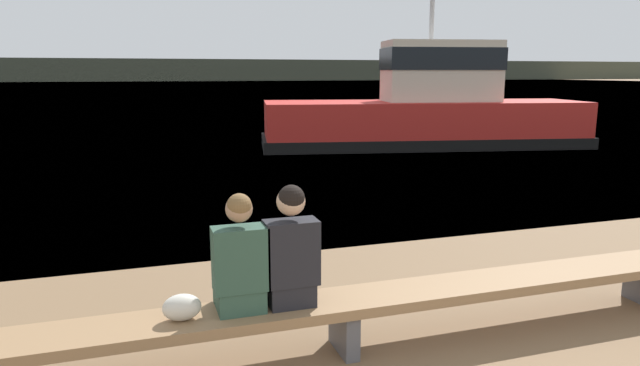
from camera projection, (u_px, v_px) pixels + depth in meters
The scene contains 7 objects.
water_surface at pixel (142, 83), 119.31m from camera, with size 240.00×240.00×0.00m, color #5684A3.
far_shoreline at pixel (139, 70), 141.47m from camera, with size 600.00×12.00×5.38m, color #424738.
bench_main at pixel (344, 307), 4.65m from camera, with size 7.00×0.51×0.46m.
person_left at pixel (240, 262), 4.31m from camera, with size 0.41×0.41×0.93m.
person_right at pixel (290, 253), 4.43m from camera, with size 0.41×0.41×0.97m.
shopping_bag at pixel (182, 307), 4.21m from camera, with size 0.29×0.18×0.20m.
tugboat_red at pixel (427, 114), 17.53m from camera, with size 10.27×4.63×6.65m.
Camera 1 is at (-2.00, -1.12, 2.27)m, focal length 32.00 mm.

